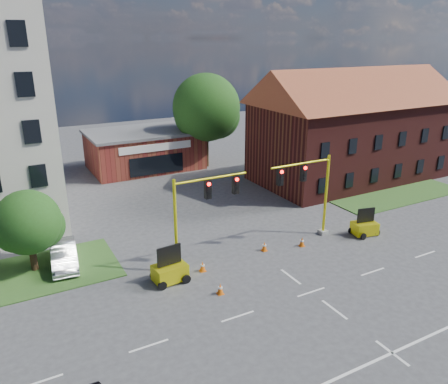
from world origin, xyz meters
The scene contains 17 objects.
ground centered at (0.00, 0.00, 0.00)m, with size 120.00×120.00×0.00m, color #3F3E41.
grass_verge_ne centered at (18.00, 9.00, 0.04)m, with size 14.00×4.00×0.08m, color #325B22.
lane_markings centered at (0.00, -3.00, 0.01)m, with size 60.00×36.00×0.01m, color white, non-canonical shape.
brick_shop centered at (0.00, 29.98, 2.16)m, with size 12.40×8.40×4.30m.
townhouse_row centered at (18.00, 16.00, 5.93)m, with size 21.00×11.00×11.50m.
tree_large centered at (6.89, 27.08, 6.52)m, with size 7.94×7.56×10.59m.
tree_nw_front centered at (-13.79, 10.58, 3.22)m, with size 4.27×4.07×5.40m.
signal_mast_west centered at (-4.36, 6.00, 3.92)m, with size 5.30×0.60×6.20m.
signal_mast_east centered at (4.36, 6.00, 3.92)m, with size 5.30×0.60×6.20m.
trailer_west centered at (-6.84, 5.12, 0.71)m, with size 2.11×1.51×2.27m.
trailer_east centered at (8.64, 4.40, 0.64)m, with size 2.01×1.55×2.06m.
cone_a centered at (-4.80, 2.39, 0.34)m, with size 0.40×0.40×0.70m.
cone_b centered at (-4.56, 5.26, 0.34)m, with size 0.40×0.40×0.70m.
cone_c centered at (0.51, 5.78, 0.34)m, with size 0.40×0.40×0.70m.
cone_d centered at (3.28, 5.09, 0.34)m, with size 0.40×0.40×0.70m.
pickup_white centered at (10.48, 12.35, 0.66)m, with size 2.20×4.77×1.33m, color silver.
sedan_silver_front centered at (-12.19, 10.28, 0.75)m, with size 1.59×4.55×1.50m, color #B5B9BD.
Camera 1 is at (-15.12, -17.14, 14.12)m, focal length 35.00 mm.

